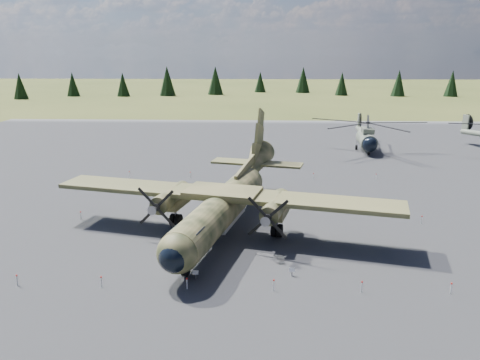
{
  "coord_description": "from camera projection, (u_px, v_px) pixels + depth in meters",
  "views": [
    {
      "loc": [
        0.83,
        -42.63,
        15.89
      ],
      "look_at": [
        -0.94,
        2.0,
        3.66
      ],
      "focal_mm": 35.0,
      "sensor_mm": 36.0,
      "label": 1
    }
  ],
  "objects": [
    {
      "name": "helicopter_near",
      "position": [
        367.0,
        130.0,
        76.66
      ],
      "size": [
        21.07,
        23.79,
        4.97
      ],
      "rotation": [
        0.0,
        0.0,
        -0.08
      ],
      "color": "slate",
      "rests_on": "ground"
    },
    {
      "name": "info_placard_right",
      "position": [
        292.0,
        271.0,
        34.22
      ],
      "size": [
        0.43,
        0.19,
        0.67
      ],
      "rotation": [
        0.0,
        0.0,
        0.01
      ],
      "color": "gray",
      "rests_on": "ground"
    },
    {
      "name": "treeline",
      "position": [
        271.0,
        155.0,
        51.58
      ],
      "size": [
        305.02,
        311.05,
        10.97
      ],
      "color": "black",
      "rests_on": "ground"
    },
    {
      "name": "apron",
      "position": [
        251.0,
        192.0,
        54.95
      ],
      "size": [
        120.0,
        120.0,
        0.04
      ],
      "primitive_type": "cube",
      "color": "slate",
      "rests_on": "ground"
    },
    {
      "name": "ground",
      "position": [
        249.0,
        222.0,
        45.31
      ],
      "size": [
        500.0,
        500.0,
        0.0
      ],
      "primitive_type": "plane",
      "color": "brown",
      "rests_on": "ground"
    },
    {
      "name": "transport_plane",
      "position": [
        227.0,
        198.0,
        42.77
      ],
      "size": [
        31.27,
        28.02,
        10.36
      ],
      "rotation": [
        0.0,
        0.0,
        -0.24
      ],
      "color": "#2E351D",
      "rests_on": "ground"
    },
    {
      "name": "info_placard_left",
      "position": [
        196.0,
        273.0,
        33.77
      ],
      "size": [
        0.45,
        0.22,
        0.69
      ],
      "rotation": [
        0.0,
        0.0,
        -0.08
      ],
      "color": "gray",
      "rests_on": "ground"
    },
    {
      "name": "barrier_fence",
      "position": [
        244.0,
        217.0,
        45.12
      ],
      "size": [
        33.12,
        29.62,
        0.85
      ],
      "color": "silver",
      "rests_on": "ground"
    }
  ]
}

